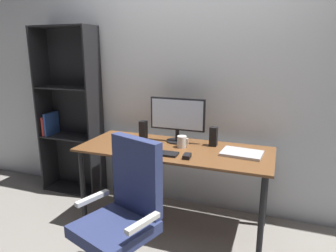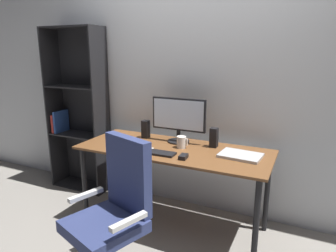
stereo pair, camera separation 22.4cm
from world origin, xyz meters
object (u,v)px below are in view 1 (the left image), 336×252
at_px(monitor, 177,117).
at_px(mouse, 187,156).
at_px(office_chair, 123,223).
at_px(speaker_right, 213,136).
at_px(coffee_mug, 182,142).
at_px(bookshelf, 71,113).
at_px(speaker_left, 143,130).
at_px(keyboard, 160,153).
at_px(desk, 174,157).
at_px(laptop, 242,153).

distance_m(monitor, mouse, 0.50).
bearing_deg(office_chair, speaker_right, 88.06).
distance_m(coffee_mug, bookshelf, 1.41).
height_order(mouse, speaker_left, speaker_left).
xyz_separation_m(monitor, coffee_mug, (0.09, -0.15, -0.18)).
bearing_deg(keyboard, desk, 71.74).
relative_size(desk, mouse, 17.21).
distance_m(coffee_mug, office_chair, 0.91).
bearing_deg(laptop, speaker_left, 175.94).
xyz_separation_m(keyboard, speaker_right, (0.36, 0.37, 0.08)).
distance_m(desk, monitor, 0.37).
height_order(coffee_mug, speaker_left, speaker_left).
distance_m(mouse, coffee_mug, 0.28).
bearing_deg(mouse, office_chair, -118.28).
relative_size(coffee_mug, bookshelf, 0.06).
bearing_deg(mouse, speaker_right, 67.37).
relative_size(speaker_left, speaker_right, 1.00).
bearing_deg(speaker_left, mouse, -34.99).
xyz_separation_m(laptop, speaker_left, (-0.94, 0.15, 0.07)).
relative_size(laptop, office_chair, 0.32).
distance_m(desk, coffee_mug, 0.15).
distance_m(speaker_right, office_chair, 1.11).
relative_size(mouse, coffee_mug, 0.95).
xyz_separation_m(coffee_mug, speaker_right, (0.25, 0.14, 0.03)).
distance_m(laptop, bookshelf, 1.92).
distance_m(monitor, speaker_right, 0.37).
xyz_separation_m(speaker_left, speaker_right, (0.68, 0.00, 0.00)).
bearing_deg(bookshelf, laptop, -9.10).
distance_m(keyboard, speaker_left, 0.49).
height_order(coffee_mug, bookshelf, bookshelf).
height_order(monitor, mouse, monitor).
xyz_separation_m(monitor, speaker_left, (-0.34, -0.01, -0.15)).
height_order(mouse, office_chair, office_chair).
bearing_deg(desk, keyboard, -106.99).
xyz_separation_m(speaker_right, office_chair, (-0.38, -0.97, -0.37)).
relative_size(keyboard, office_chair, 0.29).
xyz_separation_m(mouse, speaker_right, (0.12, 0.39, 0.07)).
xyz_separation_m(laptop, speaker_right, (-0.27, 0.15, 0.07)).
bearing_deg(keyboard, speaker_left, 129.62).
bearing_deg(bookshelf, coffee_mug, -11.94).
distance_m(mouse, office_chair, 0.71).
xyz_separation_m(keyboard, mouse, (0.23, -0.02, 0.01)).
height_order(mouse, coffee_mug, coffee_mug).
bearing_deg(laptop, bookshelf, 175.94).
relative_size(desk, office_chair, 1.64).
relative_size(speaker_right, office_chair, 0.17).
height_order(laptop, speaker_right, speaker_right).
height_order(keyboard, bookshelf, bookshelf).
bearing_deg(mouse, monitor, 113.70).
relative_size(mouse, bookshelf, 0.05).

